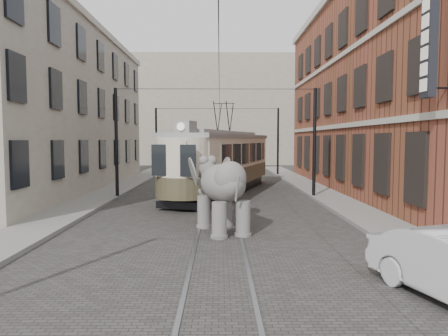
{
  "coord_description": "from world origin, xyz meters",
  "views": [
    {
      "loc": [
        0.02,
        -16.27,
        3.22
      ],
      "look_at": [
        0.19,
        -0.2,
        2.1
      ],
      "focal_mm": 32.75,
      "sensor_mm": 36.0,
      "label": 1
    }
  ],
  "objects": [
    {
      "name": "ground",
      "position": [
        0.0,
        0.0,
        0.0
      ],
      "size": [
        120.0,
        120.0,
        0.0
      ],
      "primitive_type": "plane",
      "color": "#3D3A38"
    },
    {
      "name": "stucco_building",
      "position": [
        -11.0,
        10.0,
        5.0
      ],
      "size": [
        7.0,
        24.0,
        10.0
      ],
      "primitive_type": "cube",
      "color": "gray",
      "rests_on": "ground"
    },
    {
      "name": "sidewalk_left",
      "position": [
        -6.5,
        0.0,
        0.07
      ],
      "size": [
        2.0,
        60.0,
        0.15
      ],
      "primitive_type": "cube",
      "color": "slate",
      "rests_on": "ground"
    },
    {
      "name": "distant_block",
      "position": [
        0.0,
        40.0,
        7.0
      ],
      "size": [
        28.0,
        10.0,
        14.0
      ],
      "primitive_type": "cube",
      "color": "gray",
      "rests_on": "ground"
    },
    {
      "name": "sidewalk_right",
      "position": [
        6.0,
        0.0,
        0.07
      ],
      "size": [
        2.0,
        60.0,
        0.15
      ],
      "primitive_type": "cube",
      "color": "slate",
      "rests_on": "ground"
    },
    {
      "name": "tram",
      "position": [
        0.26,
        8.26,
        2.71
      ],
      "size": [
        6.76,
        13.9,
        5.43
      ],
      "primitive_type": null,
      "rotation": [
        0.0,
        0.0,
        -0.3
      ],
      "color": "beige",
      "rests_on": "ground"
    },
    {
      "name": "brick_building",
      "position": [
        11.0,
        9.0,
        6.0
      ],
      "size": [
        8.0,
        26.0,
        12.0
      ],
      "primitive_type": "cube",
      "color": "brown",
      "rests_on": "ground"
    },
    {
      "name": "tram_rails",
      "position": [
        0.0,
        0.0,
        0.01
      ],
      "size": [
        1.54,
        80.0,
        0.02
      ],
      "primitive_type": null,
      "color": "slate",
      "rests_on": "ground"
    },
    {
      "name": "elephant",
      "position": [
        0.12,
        -2.15,
        1.32
      ],
      "size": [
        3.67,
        4.85,
        2.63
      ],
      "primitive_type": null,
      "rotation": [
        0.0,
        0.0,
        0.34
      ],
      "color": "slate",
      "rests_on": "ground"
    },
    {
      "name": "catenary",
      "position": [
        -0.2,
        5.0,
        3.0
      ],
      "size": [
        11.0,
        30.2,
        6.0
      ],
      "primitive_type": null,
      "color": "black",
      "rests_on": "ground"
    }
  ]
}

